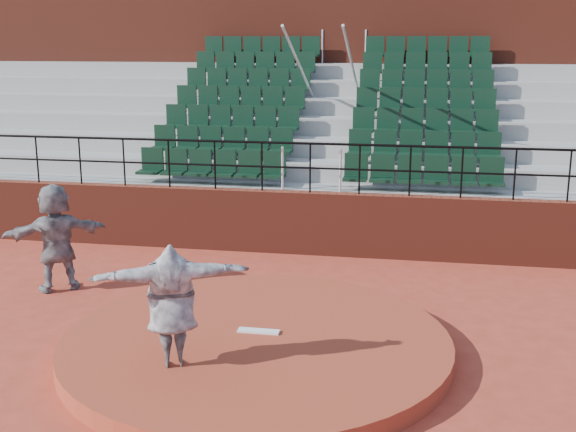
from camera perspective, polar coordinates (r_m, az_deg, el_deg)
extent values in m
plane|color=#AD3A27|center=(10.45, -2.51, -10.72)|extent=(90.00, 90.00, 0.00)
cylinder|color=#A03A24|center=(10.40, -2.51, -10.10)|extent=(5.50, 5.50, 0.25)
cube|color=white|center=(10.48, -2.34, -9.07)|extent=(0.60, 0.15, 0.03)
cube|color=maroon|center=(14.89, 1.73, -0.55)|extent=(24.00, 0.30, 1.30)
cylinder|color=black|center=(14.57, 1.78, 5.75)|extent=(24.00, 0.05, 0.05)
cylinder|color=black|center=(14.65, 1.76, 3.81)|extent=(24.00, 0.04, 0.04)
cylinder|color=black|center=(16.62, -19.21, 4.24)|extent=(0.04, 0.04, 1.00)
cylinder|color=black|center=(16.16, -16.10, 4.21)|extent=(0.04, 0.04, 1.00)
cylinder|color=black|center=(15.74, -12.83, 4.17)|extent=(0.04, 0.04, 1.00)
cylinder|color=black|center=(15.38, -9.39, 4.11)|extent=(0.04, 0.04, 1.00)
cylinder|color=black|center=(15.07, -5.80, 4.03)|extent=(0.04, 0.04, 1.00)
cylinder|color=black|center=(14.83, -2.07, 3.93)|extent=(0.04, 0.04, 1.00)
cylinder|color=black|center=(14.65, 1.76, 3.81)|extent=(0.04, 0.04, 1.00)
cylinder|color=black|center=(14.53, 5.67, 3.67)|extent=(0.04, 0.04, 1.00)
cylinder|color=black|center=(14.49, 9.62, 3.51)|extent=(0.04, 0.04, 1.00)
cylinder|color=black|center=(14.51, 13.57, 3.34)|extent=(0.04, 0.04, 1.00)
cylinder|color=black|center=(14.61, 17.49, 3.15)|extent=(0.04, 0.04, 1.00)
cylinder|color=black|center=(14.77, 21.34, 2.95)|extent=(0.04, 0.04, 1.00)
cube|color=#979791|center=(15.44, 2.05, -0.04)|extent=(24.00, 0.85, 1.30)
cube|color=black|center=(15.72, -6.07, 3.90)|extent=(3.30, 0.48, 0.72)
cube|color=black|center=(15.09, 10.59, 3.33)|extent=(3.30, 0.48, 0.72)
cube|color=#979791|center=(16.22, 2.49, 1.36)|extent=(24.00, 0.85, 1.70)
cube|color=black|center=(16.46, -5.28, 5.78)|extent=(3.30, 0.48, 0.72)
cube|color=black|center=(15.87, 10.65, 5.30)|extent=(3.30, 0.48, 0.72)
cube|color=#979791|center=(17.00, 2.89, 2.62)|extent=(24.00, 0.85, 2.10)
cube|color=black|center=(17.23, -4.55, 7.49)|extent=(3.30, 0.48, 0.72)
cube|color=black|center=(16.66, 10.71, 7.08)|extent=(3.30, 0.48, 0.72)
cube|color=#979791|center=(17.79, 3.26, 3.77)|extent=(24.00, 0.85, 2.50)
cube|color=black|center=(18.01, -3.87, 9.05)|extent=(3.30, 0.48, 0.72)
cube|color=black|center=(17.46, 10.77, 8.69)|extent=(3.30, 0.48, 0.72)
cube|color=#979791|center=(18.59, 3.60, 4.82)|extent=(24.00, 0.85, 2.90)
cube|color=black|center=(18.80, -3.25, 10.48)|extent=(3.30, 0.48, 0.72)
cube|color=black|center=(18.28, 10.82, 10.17)|extent=(3.30, 0.48, 0.72)
cube|color=#979791|center=(19.40, 3.91, 5.79)|extent=(24.00, 0.85, 3.30)
cube|color=black|center=(19.61, -2.67, 11.79)|extent=(3.30, 0.48, 0.72)
cube|color=black|center=(19.11, 10.87, 11.51)|extent=(3.30, 0.48, 0.72)
cube|color=#979791|center=(20.21, 4.20, 6.67)|extent=(24.00, 0.85, 3.70)
cube|color=black|center=(20.43, -2.14, 12.99)|extent=(3.30, 0.48, 0.72)
cube|color=black|center=(19.95, 10.91, 12.74)|extent=(3.30, 0.48, 0.72)
cylinder|color=silver|center=(17.63, 1.39, 10.73)|extent=(0.06, 5.97, 2.46)
cylinder|color=silver|center=(17.49, 5.34, 10.65)|extent=(0.06, 5.97, 2.46)
cube|color=maroon|center=(21.99, 4.83, 11.68)|extent=(24.00, 3.00, 7.10)
imported|color=black|center=(9.33, -9.19, -6.96)|extent=(2.04, 1.25, 1.61)
imported|color=black|center=(13.28, -17.85, -1.60)|extent=(1.79, 1.49, 1.93)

